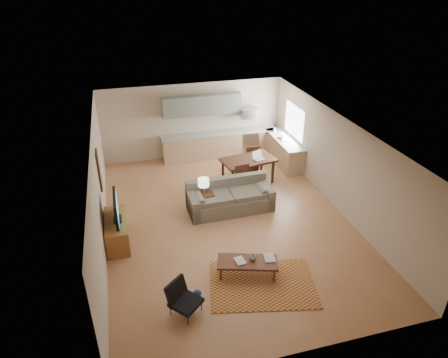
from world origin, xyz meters
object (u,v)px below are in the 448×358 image
object	(u,v)px
tv_credenza	(117,231)
armchair	(186,300)
console_table	(204,204)
dining_table	(248,171)
sofa	(230,196)
coffee_table	(247,268)

from	to	relation	value
tv_credenza	armchair	bearing A→B (deg)	-66.04
console_table	dining_table	world-z (taller)	dining_table
sofa	tv_credenza	bearing A→B (deg)	-168.96
tv_credenza	console_table	world-z (taller)	tv_credenza
console_table	coffee_table	bearing A→B (deg)	-87.52
console_table	tv_credenza	bearing A→B (deg)	-168.75
tv_credenza	console_table	distance (m)	2.53
sofa	dining_table	distance (m)	1.74
armchair	console_table	bearing A→B (deg)	30.71
coffee_table	dining_table	world-z (taller)	dining_table
tv_credenza	dining_table	distance (m)	4.70
coffee_table	tv_credenza	xyz separation A→B (m)	(-2.80, 2.08, 0.13)
sofa	armchair	bearing A→B (deg)	-120.24
sofa	dining_table	xyz separation A→B (m)	(1.00, 1.42, -0.01)
sofa	tv_credenza	xyz separation A→B (m)	(-3.19, -0.70, -0.11)
tv_credenza	dining_table	bearing A→B (deg)	26.88
sofa	coffee_table	bearing A→B (deg)	-99.40
tv_credenza	dining_table	world-z (taller)	dining_table
armchair	tv_credenza	world-z (taller)	armchair
console_table	sofa	bearing A→B (deg)	-6.01
sofa	dining_table	size ratio (longest dim) A/B	1.51
coffee_table	tv_credenza	bearing A→B (deg)	160.89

